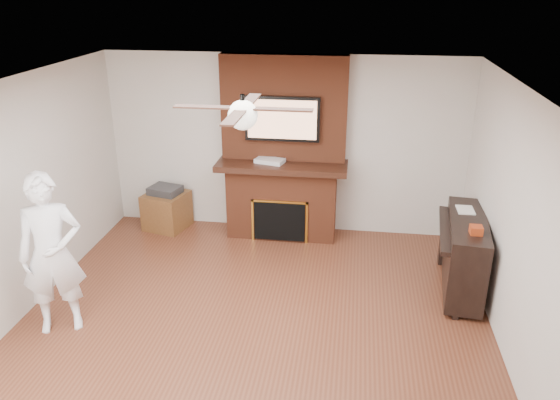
# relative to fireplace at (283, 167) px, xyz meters

# --- Properties ---
(room_shell) EXTENTS (5.36, 5.86, 2.86)m
(room_shell) POSITION_rel_fireplace_xyz_m (0.00, -2.55, 0.25)
(room_shell) COLOR #542918
(room_shell) RESTS_ON ground
(fireplace) EXTENTS (1.78, 0.64, 2.50)m
(fireplace) POSITION_rel_fireplace_xyz_m (0.00, 0.00, 0.00)
(fireplace) COLOR brown
(fireplace) RESTS_ON ground
(tv) EXTENTS (1.00, 0.08, 0.60)m
(tv) POSITION_rel_fireplace_xyz_m (0.00, -0.05, 0.68)
(tv) COLOR black
(tv) RESTS_ON fireplace
(ceiling_fan) EXTENTS (1.21, 1.21, 0.31)m
(ceiling_fan) POSITION_rel_fireplace_xyz_m (-0.00, -2.55, 1.34)
(ceiling_fan) COLOR black
(ceiling_fan) RESTS_ON room_shell
(person) EXTENTS (0.74, 0.64, 1.71)m
(person) POSITION_rel_fireplace_xyz_m (-1.98, -2.61, -0.14)
(person) COLOR white
(person) RESTS_ON ground
(side_table) EXTENTS (0.67, 0.67, 0.64)m
(side_table) POSITION_rel_fireplace_xyz_m (-1.70, -0.07, -0.70)
(side_table) COLOR brown
(side_table) RESTS_ON ground
(piano) EXTENTS (0.66, 1.41, 0.99)m
(piano) POSITION_rel_fireplace_xyz_m (2.28, -1.26, -0.51)
(piano) COLOR black
(piano) RESTS_ON ground
(cable_box) EXTENTS (0.43, 0.31, 0.05)m
(cable_box) POSITION_rel_fireplace_xyz_m (-0.16, -0.10, 0.11)
(cable_box) COLOR silver
(cable_box) RESTS_ON fireplace
(candle_orange) EXTENTS (0.07, 0.07, 0.10)m
(candle_orange) POSITION_rel_fireplace_xyz_m (-0.16, -0.21, -0.94)
(candle_orange) COLOR #BF4D16
(candle_orange) RESTS_ON ground
(candle_green) EXTENTS (0.06, 0.06, 0.08)m
(candle_green) POSITION_rel_fireplace_xyz_m (0.02, -0.21, -0.95)
(candle_green) COLOR #518E39
(candle_green) RESTS_ON ground
(candle_cream) EXTENTS (0.08, 0.08, 0.12)m
(candle_cream) POSITION_rel_fireplace_xyz_m (0.14, -0.25, -0.93)
(candle_cream) COLOR #F3E8C1
(candle_cream) RESTS_ON ground
(candle_blue) EXTENTS (0.05, 0.05, 0.08)m
(candle_blue) POSITION_rel_fireplace_xyz_m (0.21, -0.16, -0.96)
(candle_blue) COLOR #2E428A
(candle_blue) RESTS_ON ground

